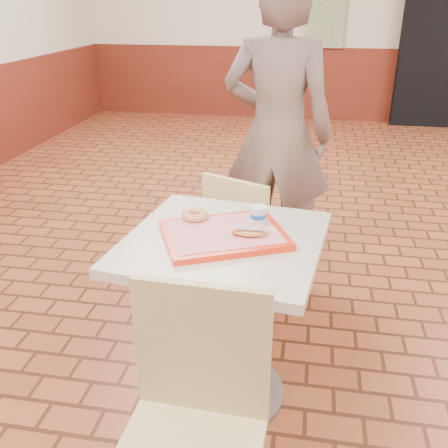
% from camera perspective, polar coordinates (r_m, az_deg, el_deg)
% --- Properties ---
extents(wainscot_band, '(8.00, 10.00, 1.00)m').
position_cam_1_polar(wainscot_band, '(2.83, 23.17, -1.90)').
color(wainscot_band, '#5B1E11').
rests_on(wainscot_band, ground).
extents(promo_poster, '(0.50, 0.03, 1.20)m').
position_cam_1_polar(promo_poster, '(7.42, 11.76, 23.73)').
color(promo_poster, gray).
rests_on(promo_poster, wainscot_band).
extents(main_table, '(0.76, 0.76, 0.80)m').
position_cam_1_polar(main_table, '(2.10, -0.00, -7.97)').
color(main_table, '#B9B595').
rests_on(main_table, ground).
extents(chair_main_front, '(0.44, 0.44, 0.92)m').
position_cam_1_polar(chair_main_front, '(1.61, -3.54, -21.44)').
color(chair_main_front, tan).
rests_on(chair_main_front, ground).
extents(chair_main_back, '(0.51, 0.51, 0.84)m').
position_cam_1_polar(chair_main_back, '(2.71, 2.37, -1.68)').
color(chair_main_back, '#E8DA8B').
rests_on(chair_main_back, ground).
extents(customer, '(0.71, 0.51, 1.83)m').
position_cam_1_polar(customer, '(3.04, 6.11, 10.17)').
color(customer, '#725E58').
rests_on(customer, ground).
extents(serving_tray, '(0.46, 0.36, 0.03)m').
position_cam_1_polar(serving_tray, '(1.97, 0.00, -1.21)').
color(serving_tray, red).
rests_on(serving_tray, main_table).
extents(ring_donut, '(0.13, 0.13, 0.03)m').
position_cam_1_polar(ring_donut, '(2.07, -3.34, 1.04)').
color(ring_donut, '#C88449').
rests_on(ring_donut, serving_tray).
extents(long_john_donut, '(0.13, 0.07, 0.04)m').
position_cam_1_polar(long_john_donut, '(1.92, 2.86, -0.86)').
color(long_john_donut, '#DE9041').
rests_on(long_john_donut, serving_tray).
extents(paper_cup, '(0.07, 0.07, 0.08)m').
position_cam_1_polar(paper_cup, '(2.00, 3.91, 0.93)').
color(paper_cup, silver).
rests_on(paper_cup, serving_tray).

